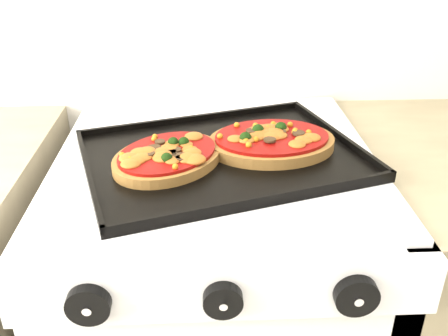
{
  "coord_description": "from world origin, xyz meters",
  "views": [
    {
      "loc": [
        0.02,
        0.86,
        1.32
      ],
      "look_at": [
        0.06,
        1.62,
        0.92
      ],
      "focal_mm": 40.0,
      "sensor_mm": 36.0,
      "label": 1
    }
  ],
  "objects": [
    {
      "name": "knob_left",
      "position": [
        -0.13,
        1.37,
        0.85
      ],
      "size": [
        0.06,
        0.02,
        0.06
      ],
      "primitive_type": "cylinder",
      "rotation": [
        1.57,
        0.0,
        0.0
      ],
      "color": "black",
      "rests_on": "control_panel"
    },
    {
      "name": "pizza_right",
      "position": [
        0.15,
        1.7,
        0.94
      ],
      "size": [
        0.25,
        0.2,
        0.03
      ],
      "primitive_type": null,
      "rotation": [
        0.0,
        0.0,
        0.11
      ],
      "color": "brown",
      "rests_on": "baking_tray"
    },
    {
      "name": "stove",
      "position": [
        0.05,
        1.7,
        0.46
      ],
      "size": [
        0.6,
        0.6,
        0.91
      ],
      "primitive_type": "cube",
      "color": "silver",
      "rests_on": "floor"
    },
    {
      "name": "baking_tray",
      "position": [
        0.06,
        1.67,
        0.92
      ],
      "size": [
        0.57,
        0.48,
        0.02
      ],
      "primitive_type": "cube",
      "rotation": [
        0.0,
        0.0,
        0.3
      ],
      "color": "black",
      "rests_on": "stove"
    },
    {
      "name": "knob_center",
      "position": [
        0.04,
        1.37,
        0.85
      ],
      "size": [
        0.05,
        0.02,
        0.05
      ],
      "primitive_type": "cylinder",
      "rotation": [
        1.57,
        0.0,
        0.0
      ],
      "color": "black",
      "rests_on": "control_panel"
    },
    {
      "name": "knob_right",
      "position": [
        0.22,
        1.37,
        0.85
      ],
      "size": [
        0.06,
        0.02,
        0.06
      ],
      "primitive_type": "cylinder",
      "rotation": [
        1.57,
        0.0,
        0.0
      ],
      "color": "black",
      "rests_on": "control_panel"
    },
    {
      "name": "pizza_left",
      "position": [
        -0.04,
        1.65,
        0.94
      ],
      "size": [
        0.26,
        0.26,
        0.03
      ],
      "primitive_type": null,
      "rotation": [
        0.0,
        0.0,
        0.81
      ],
      "color": "brown",
      "rests_on": "baking_tray"
    },
    {
      "name": "control_panel",
      "position": [
        0.05,
        1.39,
        0.85
      ],
      "size": [
        0.6,
        0.02,
        0.09
      ],
      "primitive_type": "cube",
      "color": "silver",
      "rests_on": "stove"
    }
  ]
}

